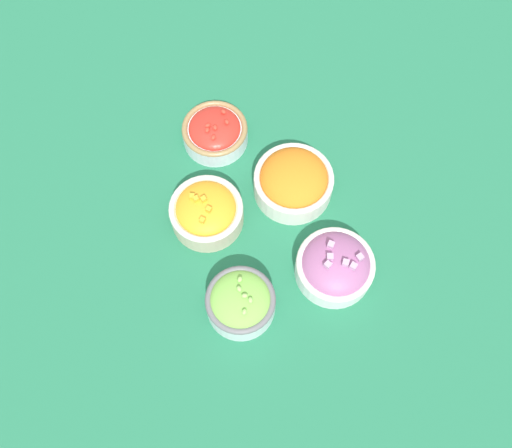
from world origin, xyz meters
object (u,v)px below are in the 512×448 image
bowl_carrots (294,181)px  bowl_lettuce (241,302)px  bowl_squash (206,211)px  bowl_cherry_tomatoes (215,132)px  bowl_red_onion (335,266)px

bowl_carrots → bowl_lettuce: 0.26m
bowl_carrots → bowl_squash: bearing=108.2°
bowl_lettuce → bowl_cherry_tomatoes: 0.37m
bowl_carrots → bowl_squash: 0.18m
bowl_red_onion → bowl_cherry_tomatoes: bearing=35.2°
bowl_red_onion → bowl_cherry_tomatoes: size_ratio=1.08×
bowl_carrots → bowl_cherry_tomatoes: bowl_carrots is taller
bowl_cherry_tomatoes → bowl_lettuce: bearing=-174.1°
bowl_cherry_tomatoes → bowl_carrots: bearing=-130.0°
bowl_lettuce → bowl_cherry_tomatoes: size_ratio=0.93×
bowl_squash → bowl_cherry_tomatoes: size_ratio=1.05×
bowl_lettuce → bowl_cherry_tomatoes: bowl_lettuce is taller
bowl_squash → bowl_carrots: bearing=-71.8°
bowl_carrots → bowl_red_onion: (-0.18, -0.06, -0.00)m
bowl_carrots → bowl_lettuce: size_ratio=1.24×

